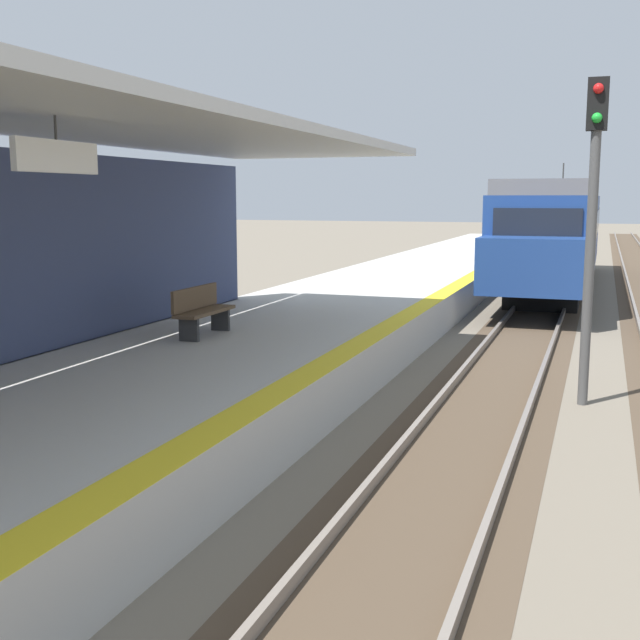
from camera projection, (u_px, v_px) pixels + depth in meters
station_platform at (281, 342)px, 16.11m from camera, size 5.00×80.00×0.91m
track_pair_nearest_platform at (521, 341)px, 18.43m from camera, size 2.34×120.00×0.16m
approaching_train at (555, 230)px, 29.23m from camera, size 2.93×19.60×4.76m
rail_signal_post at (592, 209)px, 12.51m from camera, size 0.32×0.34×5.20m
platform_bench at (201, 309)px, 14.21m from camera, size 0.45×1.60×0.88m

